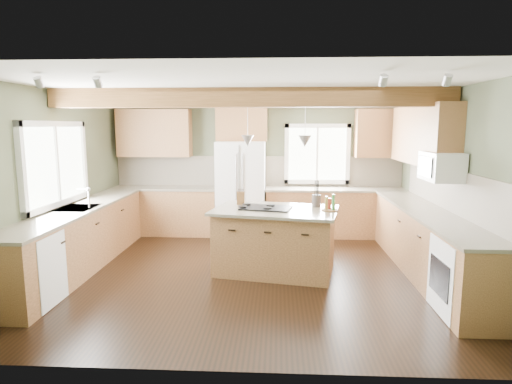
{
  "coord_description": "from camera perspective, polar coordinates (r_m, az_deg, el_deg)",
  "views": [
    {
      "loc": [
        0.4,
        -5.87,
        2.09
      ],
      "look_at": [
        0.08,
        0.3,
        1.13
      ],
      "focal_mm": 30.0,
      "sensor_mm": 36.0,
      "label": 1
    }
  ],
  "objects": [
    {
      "name": "floor",
      "position": [
        6.24,
        -0.86,
        -10.73
      ],
      "size": [
        5.6,
        5.6,
        0.0
      ],
      "primitive_type": "plane",
      "color": "black",
      "rests_on": "ground"
    },
    {
      "name": "ceiling",
      "position": [
        5.91,
        -0.92,
        13.78
      ],
      "size": [
        5.6,
        5.6,
        0.0
      ],
      "primitive_type": "plane",
      "rotation": [
        3.14,
        0.0,
        0.0
      ],
      "color": "silver",
      "rests_on": "wall_back"
    },
    {
      "name": "wall_back",
      "position": [
        8.42,
        0.25,
        3.44
      ],
      "size": [
        5.6,
        0.0,
        5.6
      ],
      "primitive_type": "plane",
      "rotation": [
        1.57,
        0.0,
        0.0
      ],
      "color": "#414631",
      "rests_on": "ground"
    },
    {
      "name": "wall_left",
      "position": [
        6.73,
        -25.42,
        1.23
      ],
      "size": [
        0.0,
        5.0,
        5.0
      ],
      "primitive_type": "plane",
      "rotation": [
        1.57,
        0.0,
        1.57
      ],
      "color": "#414631",
      "rests_on": "ground"
    },
    {
      "name": "wall_right",
      "position": [
        6.39,
        25.03,
        0.9
      ],
      "size": [
        0.0,
        5.0,
        5.0
      ],
      "primitive_type": "plane",
      "rotation": [
        1.57,
        0.0,
        -1.57
      ],
      "color": "#414631",
      "rests_on": "ground"
    },
    {
      "name": "ceiling_beam",
      "position": [
        6.0,
        -0.85,
        12.46
      ],
      "size": [
        5.55,
        0.26,
        0.26
      ],
      "primitive_type": "cube",
      "color": "#4E3216",
      "rests_on": "ceiling"
    },
    {
      "name": "soffit_trim",
      "position": [
        8.29,
        0.23,
        11.93
      ],
      "size": [
        5.55,
        0.2,
        0.1
      ],
      "primitive_type": "cube",
      "color": "#4E3216",
      "rests_on": "ceiling"
    },
    {
      "name": "backsplash_back",
      "position": [
        8.41,
        0.25,
        2.82
      ],
      "size": [
        5.58,
        0.03,
        0.58
      ],
      "primitive_type": "cube",
      "color": "brown",
      "rests_on": "wall_back"
    },
    {
      "name": "backsplash_right",
      "position": [
        6.44,
        24.69,
        0.17
      ],
      "size": [
        0.03,
        3.7,
        0.58
      ],
      "primitive_type": "cube",
      "color": "brown",
      "rests_on": "wall_right"
    },
    {
      "name": "base_cab_back_left",
      "position": [
        8.52,
        -11.97,
        -2.53
      ],
      "size": [
        2.02,
        0.6,
        0.88
      ],
      "primitive_type": "cube",
      "color": "brown",
      "rests_on": "floor"
    },
    {
      "name": "counter_back_left",
      "position": [
        8.45,
        -12.07,
        0.53
      ],
      "size": [
        2.06,
        0.64,
        0.04
      ],
      "primitive_type": "cube",
      "color": "#4D4638",
      "rests_on": "base_cab_back_left"
    },
    {
      "name": "base_cab_back_right",
      "position": [
        8.31,
        10.48,
        -2.78
      ],
      "size": [
        2.62,
        0.6,
        0.88
      ],
      "primitive_type": "cube",
      "color": "brown",
      "rests_on": "floor"
    },
    {
      "name": "counter_back_right",
      "position": [
        8.23,
        10.57,
        0.36
      ],
      "size": [
        2.66,
        0.64,
        0.04
      ],
      "primitive_type": "cube",
      "color": "#4D4638",
      "rests_on": "base_cab_back_right"
    },
    {
      "name": "base_cab_left",
      "position": [
        6.79,
        -22.5,
        -5.91
      ],
      "size": [
        0.6,
        3.7,
        0.88
      ],
      "primitive_type": "cube",
      "color": "brown",
      "rests_on": "floor"
    },
    {
      "name": "counter_left",
      "position": [
        6.7,
        -22.73,
        -2.1
      ],
      "size": [
        0.64,
        3.74,
        0.04
      ],
      "primitive_type": "cube",
      "color": "#4D4638",
      "rests_on": "base_cab_left"
    },
    {
      "name": "base_cab_right",
      "position": [
        6.5,
        21.9,
        -6.54
      ],
      "size": [
        0.6,
        3.7,
        0.88
      ],
      "primitive_type": "cube",
      "color": "brown",
      "rests_on": "floor"
    },
    {
      "name": "counter_right",
      "position": [
        6.39,
        22.14,
        -2.56
      ],
      "size": [
        0.64,
        3.74,
        0.04
      ],
      "primitive_type": "cube",
      "color": "#4D4638",
      "rests_on": "base_cab_right"
    },
    {
      "name": "upper_cab_back_left",
      "position": [
        8.54,
        -13.39,
        7.65
      ],
      "size": [
        1.4,
        0.35,
        0.9
      ],
      "primitive_type": "cube",
      "color": "brown",
      "rests_on": "wall_back"
    },
    {
      "name": "upper_cab_over_fridge",
      "position": [
        8.23,
        -1.92,
        9.24
      ],
      "size": [
        0.96,
        0.35,
        0.7
      ],
      "primitive_type": "cube",
      "color": "brown",
      "rests_on": "wall_back"
    },
    {
      "name": "upper_cab_right",
      "position": [
        7.13,
        21.35,
        7.1
      ],
      "size": [
        0.35,
        2.2,
        0.9
      ],
      "primitive_type": "cube",
      "color": "brown",
      "rests_on": "wall_right"
    },
    {
      "name": "upper_cab_back_corner",
      "position": [
        8.41,
        16.18,
        7.52
      ],
      "size": [
        0.9,
        0.35,
        0.9
      ],
      "primitive_type": "cube",
      "color": "brown",
      "rests_on": "wall_back"
    },
    {
      "name": "window_left",
      "position": [
        6.74,
        -25.21,
        3.39
      ],
      "size": [
        0.04,
        1.6,
        1.05
      ],
      "primitive_type": "cube",
      "color": "white",
      "rests_on": "wall_left"
    },
    {
      "name": "window_back",
      "position": [
        8.4,
        8.14,
        5.05
      ],
      "size": [
        1.1,
        0.04,
        1.0
      ],
      "primitive_type": "cube",
      "color": "white",
      "rests_on": "wall_back"
    },
    {
      "name": "sink",
      "position": [
        6.7,
        -22.73,
        -2.06
      ],
      "size": [
        0.5,
        0.65,
        0.03
      ],
      "primitive_type": "cube",
      "color": "#262628",
      "rests_on": "counter_left"
    },
    {
      "name": "faucet",
      "position": [
        6.6,
        -21.4,
        -0.86
      ],
      "size": [
        0.02,
        0.02,
        0.28
      ],
      "primitive_type": "cylinder",
      "color": "#B2B2B7",
      "rests_on": "sink"
    },
    {
      "name": "dishwasher",
      "position": [
        5.69,
        -28.05,
        -9.18
      ],
      "size": [
        0.6,
        0.6,
        0.84
      ],
      "primitive_type": "cube",
      "color": "white",
      "rests_on": "floor"
    },
    {
      "name": "oven",
      "position": [
        5.34,
        26.33,
        -10.24
      ],
      "size": [
        0.6,
        0.72,
        0.84
      ],
      "primitive_type": "cube",
      "color": "white",
      "rests_on": "floor"
    },
    {
      "name": "microwave",
      "position": [
        6.24,
        23.47,
        3.14
      ],
      "size": [
        0.4,
        0.7,
        0.38
      ],
      "primitive_type": "cube",
      "color": "white",
      "rests_on": "wall_right"
    },
    {
      "name": "pendant_left",
      "position": [
        6.07,
        -1.12,
        6.84
      ],
      "size": [
        0.18,
        0.18,
        0.16
      ],
      "primitive_type": "cone",
      "rotation": [
        3.14,
        0.0,
        0.0
      ],
      "color": "#B2B2B7",
      "rests_on": "ceiling"
    },
    {
      "name": "pendant_right",
      "position": [
        5.91,
        6.53,
        6.74
      ],
      "size": [
        0.18,
        0.18,
        0.16
      ],
      "primitive_type": "cone",
      "rotation": [
        3.14,
        0.0,
        0.0
      ],
      "color": "#B2B2B7",
      "rests_on": "ceiling"
    },
    {
      "name": "refrigerator",
      "position": [
        8.11,
        -1.99,
        0.38
      ],
      "size": [
        0.9,
        0.74,
        1.8
      ],
      "primitive_type": "cube",
      "color": "white",
      "rests_on": "floor"
    },
    {
      "name": "island",
      "position": [
        6.19,
        2.56,
        -6.63
      ],
      "size": [
        1.78,
        1.28,
        0.88
      ],
      "primitive_type": "cube",
      "rotation": [
        0.0,
        0.0,
        -0.19
      ],
      "color": "brown",
      "rests_on": "floor"
    },
    {
      "name": "island_top",
      "position": [
        6.09,
        2.59,
        -2.45
      ],
      "size": [
        1.9,
        1.4,
        0.04
      ],
      "primitive_type": "cube",
      "rotation": [
        0.0,
        0.0,
        -0.19
      ],
      "color": "#4D4638",
      "rests_on": "island"
    },
    {
      "name": "cooktop",
      "position": [
        6.11,
        1.35,
        -2.12
      ],
      "size": [
        0.78,
        0.59,
        0.02
      ],
      "primitive_type": "cube",
      "rotation": [
        0.0,
        0.0,
        -0.19
      ],
      "color": "black",
      "rests_on": "island_top"
    },
    {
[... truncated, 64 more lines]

